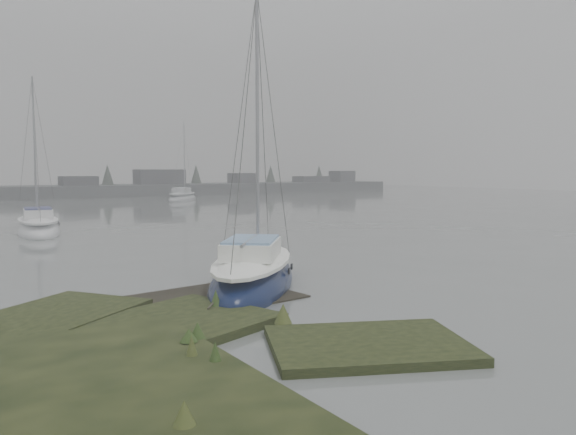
{
  "coord_description": "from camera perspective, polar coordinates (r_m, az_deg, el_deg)",
  "views": [
    {
      "loc": [
        -6.18,
        -7.91,
        3.23
      ],
      "look_at": [
        3.14,
        6.07,
        1.8
      ],
      "focal_mm": 35.0,
      "sensor_mm": 36.0,
      "label": 1
    }
  ],
  "objects": [
    {
      "name": "far_shoreline",
      "position": [
        77.26,
        -8.39,
        3.04
      ],
      "size": [
        60.0,
        8.0,
        4.15
      ],
      "color": "#4C4F51",
      "rests_on": "ground"
    },
    {
      "name": "sailboat_far_b",
      "position": [
        60.11,
        -10.68,
        1.95
      ],
      "size": [
        5.81,
        6.13,
        8.98
      ],
      "rotation": [
        0.0,
        0.0,
        -0.73
      ],
      "color": "#B5BAC0",
      "rests_on": "ground"
    },
    {
      "name": "sailboat_main",
      "position": [
        15.58,
        -3.55,
        -6.07
      ],
      "size": [
        5.65,
        6.18,
        8.92
      ],
      "rotation": [
        0.0,
        0.0,
        -0.7
      ],
      "color": "#0B1537",
      "rests_on": "ground"
    },
    {
      "name": "sailboat_white",
      "position": [
        31.12,
        -24.03,
        -1.03
      ],
      "size": [
        2.78,
        6.32,
        8.62
      ],
      "rotation": [
        0.0,
        0.0,
        -0.13
      ],
      "color": "white",
      "rests_on": "ground"
    },
    {
      "name": "ground",
      "position": [
        38.54,
        -24.35,
        -0.38
      ],
      "size": [
        160.0,
        160.0,
        0.0
      ],
      "primitive_type": "plane",
      "color": "slate",
      "rests_on": "ground"
    }
  ]
}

